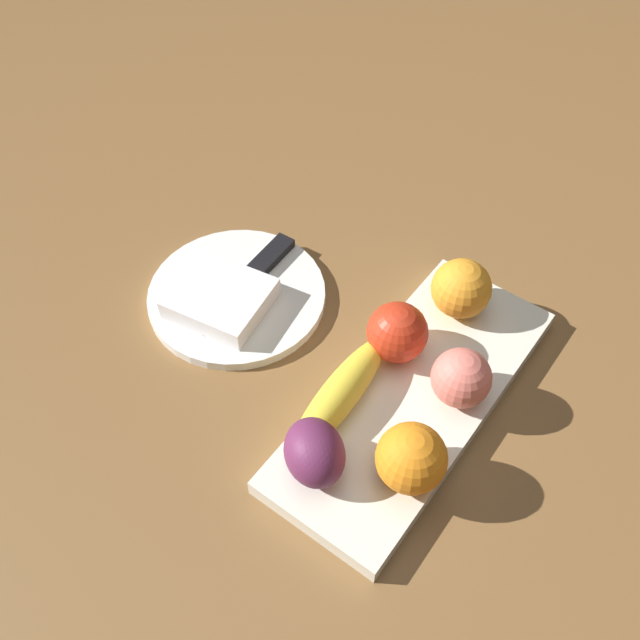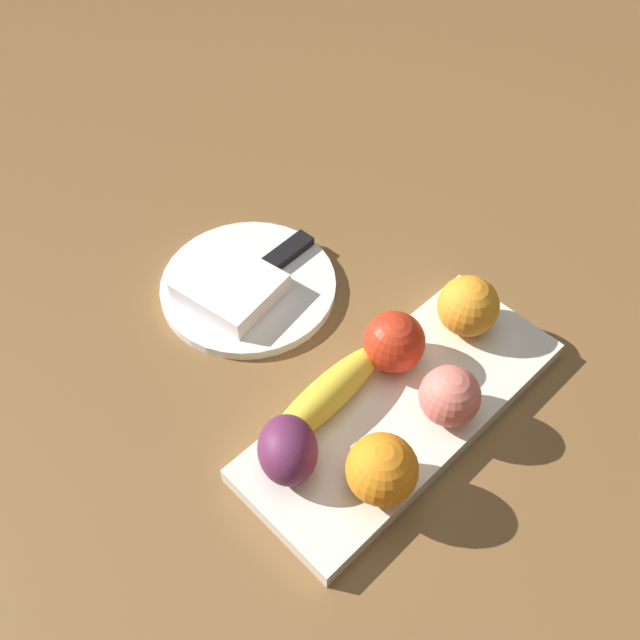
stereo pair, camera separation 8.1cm
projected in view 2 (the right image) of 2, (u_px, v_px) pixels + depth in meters
name	position (u px, v px, depth m)	size (l,w,h in m)	color
ground_plane	(409.00, 396.00, 0.81)	(2.40, 2.40, 0.00)	brown
fruit_tray	(402.00, 409.00, 0.78)	(0.38, 0.15, 0.02)	white
apple	(394.00, 342.00, 0.79)	(0.07, 0.07, 0.07)	red
banana	(326.00, 396.00, 0.76)	(0.17, 0.04, 0.04)	yellow
orange_near_apple	(382.00, 469.00, 0.69)	(0.07, 0.07, 0.07)	orange
orange_near_banana	(468.00, 306.00, 0.82)	(0.07, 0.07, 0.07)	orange
peach	(449.00, 396.00, 0.74)	(0.06, 0.06, 0.06)	#E87567
grape_bunch	(288.00, 450.00, 0.71)	(0.07, 0.06, 0.06)	#62264C
dinner_plate	(249.00, 286.00, 0.90)	(0.22, 0.22, 0.01)	white
folded_napkin	(230.00, 287.00, 0.87)	(0.10, 0.11, 0.03)	white
knife	(275.00, 262.00, 0.91)	(0.18, 0.03, 0.01)	silver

